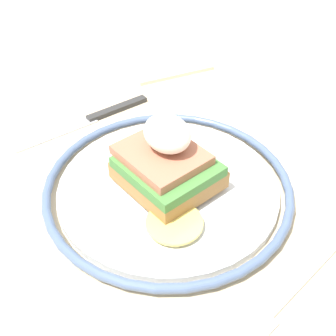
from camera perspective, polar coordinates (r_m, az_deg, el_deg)
dining_table at (r=0.55m, az=-1.67°, el=-11.61°), size 1.01×0.84×0.72m
plate at (r=0.47m, az=-0.00°, el=-2.50°), size 0.28×0.28×0.02m
sandwich at (r=0.45m, az=-0.02°, el=0.61°), size 0.13×0.11×0.08m
fork at (r=0.40m, az=15.70°, el=-16.40°), size 0.02×0.14×0.00m
knife at (r=0.60m, az=-9.92°, el=6.72°), size 0.03×0.20×0.01m
napkin at (r=0.75m, az=-1.10°, el=14.76°), size 0.18×0.16×0.01m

